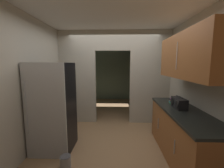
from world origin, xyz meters
TOP-DOWN VIEW (x-y plane):
  - ground at (0.00, 0.00)m, footprint 20.00×20.00m
  - kitchen_overhead_slab at (0.00, 0.39)m, footprint 3.54×6.63m
  - kitchen_partition at (0.01, 1.31)m, footprint 3.14×0.12m
  - adjoining_room_shell at (0.00, 3.30)m, footprint 3.14×2.99m
  - kitchen_flank_left at (-1.62, -0.59)m, footprint 0.10×3.81m
  - kitchen_flank_right at (1.62, -0.59)m, footprint 0.10×3.81m
  - refrigerator at (-1.18, -0.13)m, footprint 0.74×0.72m
  - lower_cabinet_run at (1.25, -0.37)m, footprint 0.64×1.98m
  - upper_cabinet_counterside at (1.25, -0.37)m, footprint 0.36×1.78m
  - boombox at (1.22, -0.22)m, footprint 0.18×0.38m
  - book_stack at (1.24, 0.11)m, footprint 0.15×0.18m
  - paint_can at (-0.77, -0.68)m, footprint 0.18×0.18m

SIDE VIEW (x-z plane):
  - ground at x=0.00m, z-range 0.00..0.00m
  - paint_can at x=-0.77m, z-range 0.00..0.20m
  - lower_cabinet_run at x=1.25m, z-range 0.00..0.90m
  - refrigerator at x=-1.18m, z-range 0.00..1.73m
  - book_stack at x=1.24m, z-range 0.89..0.99m
  - boombox at x=1.22m, z-range 0.88..1.10m
  - adjoining_room_shell at x=0.00m, z-range 0.00..2.63m
  - kitchen_flank_left at x=-1.62m, z-range 0.00..2.63m
  - kitchen_flank_right at x=1.62m, z-range 0.00..2.63m
  - kitchen_partition at x=0.01m, z-range 0.09..2.72m
  - upper_cabinet_counterside at x=1.25m, z-range 1.46..2.21m
  - kitchen_overhead_slab at x=0.00m, z-range 2.63..2.69m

